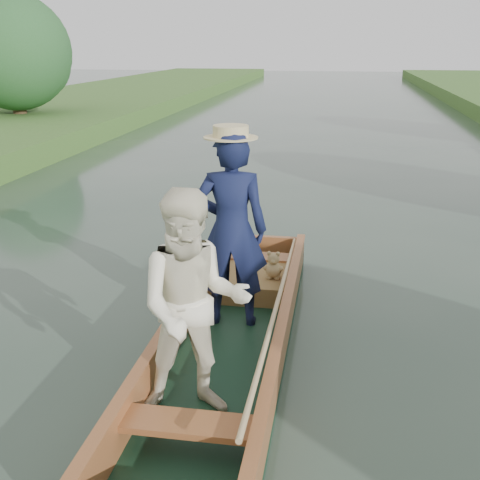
# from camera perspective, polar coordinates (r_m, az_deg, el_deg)

# --- Properties ---
(ground) EXTENTS (120.00, 120.00, 0.00)m
(ground) POSITION_cam_1_polar(r_m,az_deg,el_deg) (5.92, -0.96, -10.58)
(ground) COLOR #283D30
(ground) RESTS_ON ground
(trees_far) EXTENTS (22.96, 14.44, 4.42)m
(trees_far) POSITION_cam_1_polar(r_m,az_deg,el_deg) (15.12, 14.20, 16.49)
(trees_far) COLOR #47331E
(trees_far) RESTS_ON ground
(punt) EXTENTS (1.14, 5.00, 2.09)m
(punt) POSITION_cam_1_polar(r_m,az_deg,el_deg) (5.43, -1.84, -4.91)
(punt) COLOR black
(punt) RESTS_ON ground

